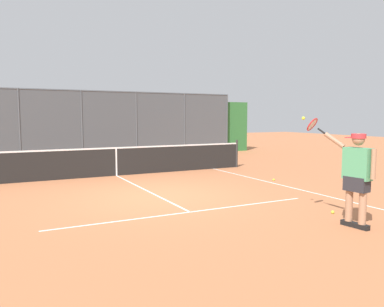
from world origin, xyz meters
TOP-DOWN VIEW (x-y plane):
  - ground_plane at (0.00, 0.00)m, footprint 60.00×60.00m
  - court_line_markings at (0.00, 1.97)m, footprint 7.57×10.01m
  - fence_backdrop at (0.00, -10.00)m, footprint 18.85×1.37m
  - tennis_net at (0.00, -3.75)m, footprint 9.73×0.09m
  - tennis_player at (-2.13, 4.04)m, footprint 0.58×1.37m
  - tennis_ball_by_sideline at (-2.54, 3.18)m, footprint 0.07×0.07m
  - tennis_ball_near_net at (-4.05, -0.54)m, footprint 0.07×0.07m

SIDE VIEW (x-z plane):
  - ground_plane at x=0.00m, z-range 0.00..0.00m
  - court_line_markings at x=0.00m, z-range 0.00..0.01m
  - tennis_ball_by_sideline at x=-2.54m, z-range 0.00..0.07m
  - tennis_ball_near_net at x=-4.05m, z-range 0.00..0.07m
  - tennis_net at x=0.00m, z-range -0.04..1.03m
  - tennis_player at x=-2.13m, z-range 0.00..1.98m
  - fence_backdrop at x=0.00m, z-range -0.21..2.99m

